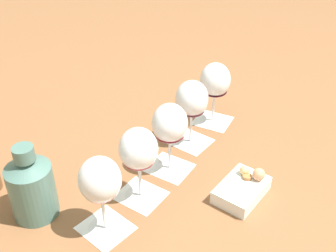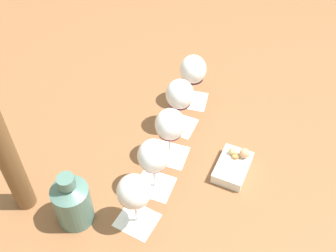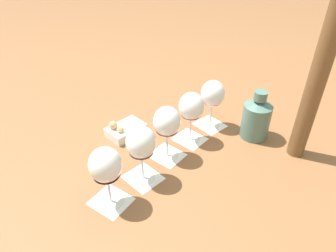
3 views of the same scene
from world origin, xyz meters
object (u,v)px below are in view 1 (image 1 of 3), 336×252
at_px(wine_glass_0, 100,183).
at_px(wine_glass_2, 170,126).
at_px(snack_dish, 243,189).
at_px(wine_glass_4, 215,83).
at_px(wine_glass_3, 192,101).
at_px(wine_glass_1, 139,152).
at_px(ceramic_vase, 31,186).

relative_size(wine_glass_0, wine_glass_2, 1.00).
height_order(wine_glass_0, snack_dish, wine_glass_0).
relative_size(wine_glass_0, wine_glass_4, 1.00).
xyz_separation_m(wine_glass_2, wine_glass_3, (0.11, 0.07, 0.00)).
height_order(wine_glass_3, snack_dish, wine_glass_3).
relative_size(wine_glass_4, snack_dish, 1.18).
bearing_deg(wine_glass_3, wine_glass_2, -146.44).
height_order(wine_glass_1, ceramic_vase, wine_glass_1).
bearing_deg(wine_glass_2, wine_glass_1, -153.96).
xyz_separation_m(wine_glass_1, ceramic_vase, (-0.22, 0.07, -0.05)).
xyz_separation_m(wine_glass_0, wine_glass_2, (0.22, 0.11, 0.00)).
height_order(wine_glass_0, wine_glass_1, same).
height_order(wine_glass_3, wine_glass_4, same).
relative_size(wine_glass_1, ceramic_vase, 1.02).
distance_m(wine_glass_0, ceramic_vase, 0.17).
bearing_deg(ceramic_vase, wine_glass_2, -2.29).
bearing_deg(wine_glass_3, wine_glass_0, -151.59).
bearing_deg(wine_glass_3, ceramic_vase, -172.52).
bearing_deg(ceramic_vase, wine_glass_1, -16.58).
bearing_deg(snack_dish, wine_glass_3, 87.73).
relative_size(wine_glass_0, snack_dish, 1.18).
bearing_deg(wine_glass_3, snack_dish, -92.27).
xyz_separation_m(wine_glass_3, snack_dish, (-0.01, -0.24, -0.11)).
bearing_deg(snack_dish, wine_glass_0, 168.71).
height_order(ceramic_vase, snack_dish, ceramic_vase).
bearing_deg(wine_glass_2, ceramic_vase, 177.71).
distance_m(wine_glass_3, snack_dish, 0.26).
distance_m(wine_glass_3, wine_glass_4, 0.13).
height_order(wine_glass_0, ceramic_vase, wine_glass_0).
distance_m(wine_glass_1, wine_glass_4, 0.37).
distance_m(wine_glass_1, wine_glass_3, 0.25).
distance_m(wine_glass_2, wine_glass_4, 0.25).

